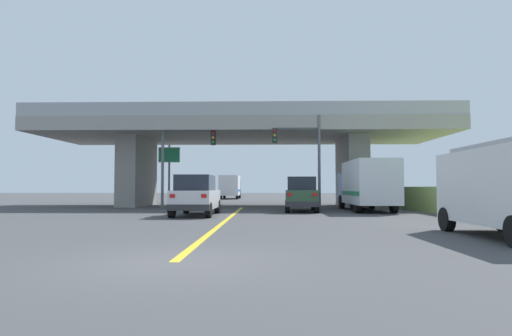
{
  "coord_description": "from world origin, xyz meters",
  "views": [
    {
      "loc": [
        1.75,
        -8.16,
        1.4
      ],
      "look_at": [
        1.15,
        15.79,
        2.49
      ],
      "focal_mm": 30.48,
      "sensor_mm": 36.0,
      "label": 1
    }
  ],
  "objects": [
    {
      "name": "traffic_signal_farside",
      "position": [
        -3.95,
        20.22,
        3.76
      ],
      "size": [
        3.6,
        0.36,
        5.93
      ],
      "color": "#56595E",
      "rests_on": "ground"
    },
    {
      "name": "traffic_signal_nearside",
      "position": [
        4.15,
        19.83,
        3.8
      ],
      "size": [
        3.11,
        0.36,
        6.08
      ],
      "color": "#56595E",
      "rests_on": "ground"
    },
    {
      "name": "ground",
      "position": [
        0.0,
        24.83,
        0.0
      ],
      "size": [
        160.0,
        160.0,
        0.0
      ],
      "primitive_type": "plane",
      "color": "#424244"
    },
    {
      "name": "suv_lead",
      "position": [
        -1.8,
        13.56,
        1.01
      ],
      "size": [
        1.96,
        4.76,
        2.02
      ],
      "color": "silver",
      "rests_on": "ground"
    },
    {
      "name": "overpass_bridge",
      "position": [
        0.0,
        24.83,
        4.95
      ],
      "size": [
        29.67,
        9.97,
        7.03
      ],
      "color": "gray",
      "rests_on": "ground"
    },
    {
      "name": "highway_sign",
      "position": [
        -5.33,
        23.06,
        3.29
      ],
      "size": [
        1.58,
        0.17,
        4.49
      ],
      "color": "#56595E",
      "rests_on": "ground"
    },
    {
      "name": "semi_truck_distant",
      "position": [
        -2.83,
        46.17,
        1.53
      ],
      "size": [
        2.33,
        6.75,
        2.87
      ],
      "color": "navy",
      "rests_on": "ground"
    },
    {
      "name": "lane_divider_stripe",
      "position": [
        0.0,
        11.17,
        0.0
      ],
      "size": [
        0.2,
        22.35,
        0.01
      ],
      "primitive_type": "cube",
      "color": "yellow",
      "rests_on": "ground"
    },
    {
      "name": "work_van",
      "position": [
        8.45,
        4.08,
        1.44
      ],
      "size": [
        2.08,
        5.05,
        2.62
      ],
      "color": "white",
      "rests_on": "ground"
    },
    {
      "name": "suv_crossing",
      "position": [
        3.77,
        17.54,
        1.01
      ],
      "size": [
        2.08,
        4.76,
        2.02
      ],
      "rotation": [
        0.0,
        0.0,
        -0.05
      ],
      "color": "#2D4C33",
      "rests_on": "ground"
    },
    {
      "name": "box_truck",
      "position": [
        7.74,
        18.04,
        1.58
      ],
      "size": [
        2.33,
        7.38,
        2.97
      ],
      "color": "navy",
      "rests_on": "ground"
    }
  ]
}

